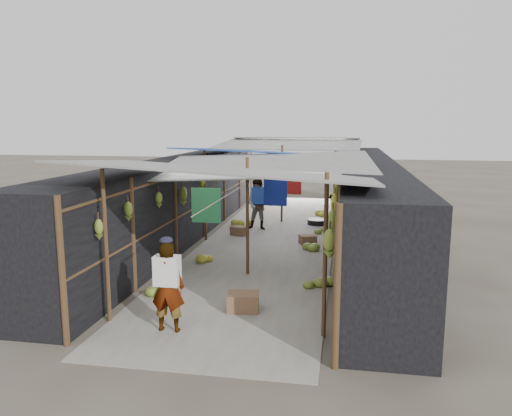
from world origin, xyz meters
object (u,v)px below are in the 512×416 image
Objects in this scene: black_basin at (317,222)px; vendor_seated at (333,208)px; shopper_blue at (259,205)px; crate_near at (243,302)px; vendor_elderly at (168,287)px.

vendor_seated is at bearing 55.41° from black_basin.
black_basin is at bearing 34.37° from shopper_blue.
black_basin is 0.40× the size of shopper_blue.
crate_near is 0.88× the size of black_basin.
crate_near is at bearing -79.70° from shopper_blue.
vendor_elderly is 0.93× the size of shopper_blue.
vendor_elderly is (-1.87, -8.98, 0.65)m from black_basin.
shopper_blue is at bearing 88.64° from crate_near.
shopper_blue is at bearing -92.42° from vendor_elderly.
vendor_seated is at bearing 41.34° from shopper_blue.
crate_near is 0.59× the size of vendor_seated.
shopper_blue is 2.91m from vendor_seated.
crate_near is at bearing -96.26° from black_basin.
vendor_seated is (1.36, 8.63, 0.30)m from crate_near.
black_basin is 2.19m from shopper_blue.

